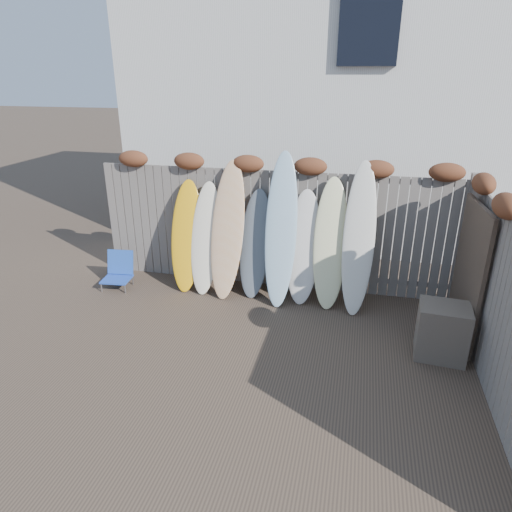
% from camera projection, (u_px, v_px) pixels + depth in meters
% --- Properties ---
extents(ground, '(80.00, 80.00, 0.00)m').
position_uv_depth(ground, '(235.00, 362.00, 5.86)').
color(ground, '#493A2D').
extents(back_fence, '(6.05, 0.28, 2.24)m').
position_uv_depth(back_fence, '(276.00, 220.00, 7.56)').
color(back_fence, slate).
rests_on(back_fence, ground).
extents(right_fence, '(0.28, 4.40, 2.24)m').
position_uv_depth(right_fence, '(501.00, 298.00, 5.03)').
color(right_fence, slate).
rests_on(right_fence, ground).
extents(house, '(8.50, 5.50, 6.33)m').
position_uv_depth(house, '(330.00, 84.00, 10.42)').
color(house, silver).
rests_on(house, ground).
extents(beach_chair, '(0.50, 0.53, 0.61)m').
position_uv_depth(beach_chair, '(119.00, 271.00, 7.86)').
color(beach_chair, blue).
rests_on(beach_chair, ground).
extents(wooden_crate, '(0.66, 0.57, 0.72)m').
position_uv_depth(wooden_crate, '(442.00, 331.00, 5.87)').
color(wooden_crate, '#685E4E').
rests_on(wooden_crate, ground).
extents(lattice_panel, '(0.11, 1.27, 1.91)m').
position_uv_depth(lattice_panel, '(469.00, 274.00, 6.09)').
color(lattice_panel, '#4A382D').
rests_on(lattice_panel, ground).
extents(surfboard_0, '(0.56, 0.68, 1.82)m').
position_uv_depth(surfboard_0, '(186.00, 236.00, 7.62)').
color(surfboard_0, '#FFB110').
rests_on(surfboard_0, ground).
extents(surfboard_1, '(0.52, 0.66, 1.81)m').
position_uv_depth(surfboard_1, '(206.00, 239.00, 7.53)').
color(surfboard_1, white).
rests_on(surfboard_1, ground).
extents(surfboard_2, '(0.60, 0.80, 2.18)m').
position_uv_depth(surfboard_2, '(228.00, 230.00, 7.36)').
color(surfboard_2, tan).
rests_on(surfboard_2, ground).
extents(surfboard_3, '(0.55, 0.65, 1.73)m').
position_uv_depth(surfboard_3, '(255.00, 244.00, 7.42)').
color(surfboard_3, slate).
rests_on(surfboard_3, ground).
extents(surfboard_4, '(0.54, 0.85, 2.35)m').
position_uv_depth(surfboard_4, '(281.00, 230.00, 7.11)').
color(surfboard_4, '#95B9D0').
rests_on(surfboard_4, ground).
extents(surfboard_5, '(0.54, 0.64, 1.77)m').
position_uv_depth(surfboard_5, '(303.00, 247.00, 7.22)').
color(surfboard_5, silver).
rests_on(surfboard_5, ground).
extents(surfboard_6, '(0.56, 0.73, 1.99)m').
position_uv_depth(surfboard_6, '(330.00, 244.00, 7.06)').
color(surfboard_6, beige).
rests_on(surfboard_6, ground).
extents(surfboard_7, '(0.48, 0.80, 2.26)m').
position_uv_depth(surfboard_7, '(359.00, 239.00, 6.87)').
color(surfboard_7, silver).
rests_on(surfboard_7, ground).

